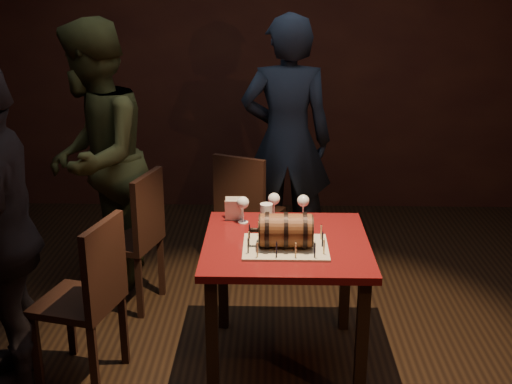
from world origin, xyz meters
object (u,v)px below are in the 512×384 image
(chair_left_rear, at_px, (136,232))
(chair_left_front, at_px, (90,292))
(wine_glass_left, at_px, (243,204))
(pub_table, at_px, (286,259))
(wine_glass_right, at_px, (303,202))
(person_back, at_px, (287,141))
(person_left_rear, at_px, (95,160))
(pint_of_ale, at_px, (266,217))
(chair_back, at_px, (246,208))
(barrel_cake, at_px, (286,230))
(wine_glass_mid, at_px, (274,200))
(person_left_front, at_px, (0,233))

(chair_left_rear, bearing_deg, chair_left_front, -94.86)
(wine_glass_left, bearing_deg, pub_table, -47.71)
(wine_glass_right, relative_size, person_back, 0.09)
(chair_left_front, bearing_deg, wine_glass_left, 29.90)
(wine_glass_left, distance_m, person_left_rear, 1.24)
(pint_of_ale, xyz_separation_m, person_left_rear, (-1.17, 0.77, 0.12))
(pub_table, bearing_deg, chair_back, 102.99)
(barrel_cake, distance_m, person_left_rear, 1.65)
(wine_glass_left, relative_size, pint_of_ale, 1.07)
(wine_glass_mid, relative_size, person_left_front, 0.09)
(barrel_cake, distance_m, chair_left_rear, 1.28)
(wine_glass_mid, bearing_deg, chair_left_front, -151.60)
(wine_glass_left, relative_size, person_left_rear, 0.09)
(chair_left_rear, height_order, person_back, person_back)
(wine_glass_right, height_order, person_left_rear, person_left_rear)
(wine_glass_right, bearing_deg, pub_table, -108.38)
(wine_glass_mid, height_order, wine_glass_right, same)
(wine_glass_left, relative_size, person_left_front, 0.09)
(chair_back, distance_m, person_back, 0.61)
(wine_glass_right, bearing_deg, person_left_rear, 155.47)
(wine_glass_right, xyz_separation_m, chair_left_rear, (-1.08, 0.35, -0.35))
(wine_glass_right, bearing_deg, person_back, 93.60)
(wine_glass_right, distance_m, pint_of_ale, 0.26)
(barrel_cake, height_order, person_back, person_back)
(wine_glass_mid, height_order, chair_left_rear, chair_left_rear)
(barrel_cake, bearing_deg, chair_back, 101.72)
(wine_glass_mid, height_order, chair_left_front, chair_left_front)
(pub_table, relative_size, barrel_cake, 2.68)
(chair_back, height_order, chair_left_front, same)
(wine_glass_left, distance_m, person_left_front, 1.32)
(pub_table, xyz_separation_m, chair_left_front, (-1.05, -0.19, -0.12))
(person_left_rear, relative_size, person_left_front, 1.07)
(person_back, distance_m, person_left_rear, 1.42)
(wine_glass_left, bearing_deg, person_left_rear, 146.96)
(pub_table, distance_m, barrel_cake, 0.23)
(wine_glass_right, relative_size, chair_left_rear, 0.17)
(wine_glass_mid, relative_size, wine_glass_right, 1.00)
(person_back, xyz_separation_m, person_left_rear, (-1.32, -0.54, -0.00))
(barrel_cake, distance_m, wine_glass_left, 0.44)
(person_back, distance_m, person_left_front, 2.28)
(barrel_cake, relative_size, wine_glass_left, 2.08)
(chair_left_front, xyz_separation_m, person_left_rear, (-0.24, 1.13, 0.42))
(pub_table, relative_size, wine_glass_right, 5.59)
(chair_left_front, bearing_deg, person_left_front, -174.29)
(wine_glass_mid, bearing_deg, person_left_front, -157.81)
(person_back, bearing_deg, wine_glass_left, 77.29)
(person_back, bearing_deg, chair_left_front, 57.44)
(wine_glass_left, relative_size, person_back, 0.09)
(wine_glass_right, bearing_deg, chair_left_rear, 161.87)
(wine_glass_left, xyz_separation_m, wine_glass_mid, (0.18, 0.07, -0.00))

